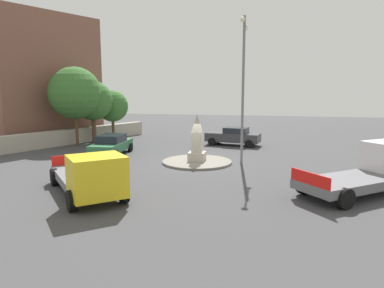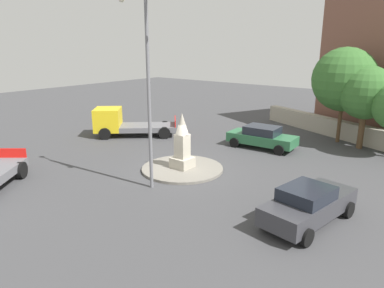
% 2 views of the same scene
% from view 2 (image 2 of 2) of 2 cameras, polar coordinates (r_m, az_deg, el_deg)
% --- Properties ---
extents(ground_plane, '(80.00, 80.00, 0.00)m').
position_cam_2_polar(ground_plane, '(19.11, -1.56, -4.17)').
color(ground_plane, '#424244').
extents(traffic_island, '(4.37, 4.37, 0.14)m').
position_cam_2_polar(traffic_island, '(19.09, -1.56, -3.98)').
color(traffic_island, gray).
rests_on(traffic_island, ground).
extents(monument, '(1.02, 1.02, 2.98)m').
position_cam_2_polar(monument, '(18.67, -1.59, -0.07)').
color(monument, '#B2AA99').
rests_on(monument, traffic_island).
extents(streetlamp, '(3.25, 0.28, 8.91)m').
position_cam_2_polar(streetlamp, '(15.70, -7.10, 11.29)').
color(streetlamp, slate).
rests_on(streetlamp, ground).
extents(car_green_waiting, '(4.46, 2.18, 1.45)m').
position_cam_2_polar(car_green_waiting, '(23.32, 11.23, 1.16)').
color(car_green_waiting, '#2D6B42').
rests_on(car_green_waiting, ground).
extents(car_dark_grey_approaching, '(2.49, 4.60, 1.49)m').
position_cam_2_polar(car_dark_grey_approaching, '(14.07, 18.31, -9.19)').
color(car_dark_grey_approaching, '#38383D').
rests_on(car_dark_grey_approaching, ground).
extents(truck_yellow_far_side, '(5.77, 5.43, 2.06)m').
position_cam_2_polar(truck_yellow_far_side, '(26.45, -11.08, 3.39)').
color(truck_yellow_far_side, yellow).
rests_on(truck_yellow_far_side, ground).
extents(stone_boundary_wall, '(15.17, 7.34, 1.27)m').
position_cam_2_polar(stone_boundary_wall, '(27.05, 24.12, 1.82)').
color(stone_boundary_wall, '#B2AA99').
rests_on(stone_boundary_wall, ground).
extents(tree_near_wall, '(4.22, 4.22, 6.39)m').
position_cam_2_polar(tree_near_wall, '(25.79, 23.40, 9.52)').
color(tree_near_wall, brown).
rests_on(tree_near_wall, ground).
extents(tree_far_corner, '(3.36, 3.36, 5.31)m').
position_cam_2_polar(tree_far_corner, '(24.80, 26.32, 7.41)').
color(tree_far_corner, brown).
rests_on(tree_far_corner, ground).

